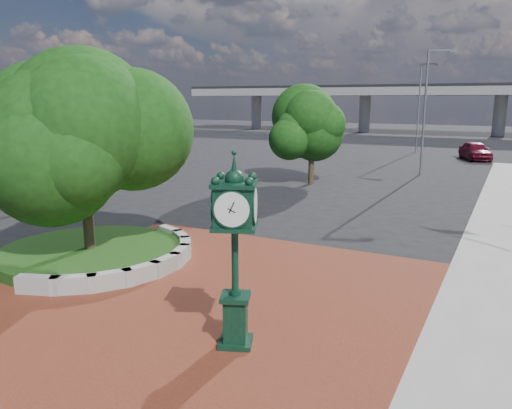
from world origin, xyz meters
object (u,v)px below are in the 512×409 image
(street_lamp_far, at_px, (421,101))
(post_clock, at_px, (235,244))
(street_lamp_near, at_px, (428,103))
(parked_car, at_px, (475,151))

(street_lamp_far, bearing_deg, post_clock, -85.07)
(street_lamp_near, distance_m, street_lamp_far, 16.26)
(parked_car, bearing_deg, post_clock, -114.02)
(post_clock, relative_size, street_lamp_far, 0.49)
(post_clock, relative_size, street_lamp_near, 0.49)
(street_lamp_near, height_order, street_lamp_far, street_lamp_far)
(post_clock, height_order, parked_car, post_clock)
(street_lamp_near, bearing_deg, parked_car, 77.46)
(post_clock, distance_m, parked_car, 40.03)
(parked_car, bearing_deg, street_lamp_near, -123.85)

